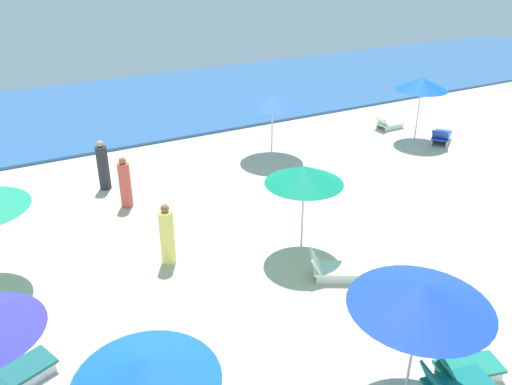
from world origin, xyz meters
TOP-DOWN VIEW (x-y plane):
  - ocean at (0.00, 24.50)m, footprint 60.00×11.00m
  - umbrella_0 at (-6.94, 5.28)m, footprint 2.13×2.13m
  - umbrella_1 at (7.09, 14.47)m, footprint 2.03×2.03m
  - lounge_chair_1_0 at (7.05, 16.05)m, footprint 1.27×0.65m
  - lounge_chair_1_1 at (7.72, 13.68)m, footprint 1.60×1.41m
  - umbrella_2 at (-1.54, 9.57)m, footprint 1.97×1.97m
  - lounge_chair_2_0 at (-1.51, 8.14)m, footprint 1.46×1.18m
  - umbrella_5 at (-2.51, 4.58)m, footprint 2.41×2.41m
  - lounge_chair_5_0 at (-1.28, 4.38)m, footprint 1.41×0.88m
  - lounge_chair_5_1 at (-1.80, 4.15)m, footprint 1.40×0.85m
  - lounge_chair_7_1 at (-8.65, 8.19)m, footprint 1.43×1.05m
  - umbrella_8 at (1.09, 15.72)m, footprint 2.31×2.31m
  - beachgoer_0 at (-4.86, 14.25)m, footprint 0.44×0.44m
  - beachgoer_1 at (-5.14, 15.82)m, footprint 0.43×0.43m
  - beachgoer_2 at (-4.80, 10.69)m, footprint 0.51×0.51m

SIDE VIEW (x-z plane):
  - ocean at x=0.00m, z-range 0.00..0.12m
  - lounge_chair_1_0 at x=7.05m, z-range -0.07..0.53m
  - lounge_chair_5_0 at x=-1.28m, z-range -0.09..0.59m
  - lounge_chair_7_1 at x=-8.65m, z-range -0.08..0.59m
  - lounge_chair_2_0 at x=-1.51m, z-range -0.08..0.61m
  - lounge_chair_5_1 at x=-1.80m, z-range -0.11..0.64m
  - lounge_chair_1_1 at x=7.72m, z-range -0.08..0.65m
  - beachgoer_0 at x=-4.86m, z-range -0.06..1.54m
  - beachgoer_2 at x=-4.80m, z-range -0.06..1.59m
  - beachgoer_1 at x=-5.14m, z-range -0.06..1.60m
  - umbrella_0 at x=-6.94m, z-range 0.92..3.19m
  - umbrella_8 at x=1.09m, z-range 0.98..3.36m
  - umbrella_2 at x=-1.54m, z-range 0.97..3.39m
  - umbrella_5 at x=-2.51m, z-range 0.99..3.41m
  - umbrella_1 at x=7.09m, z-range 1.03..3.56m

